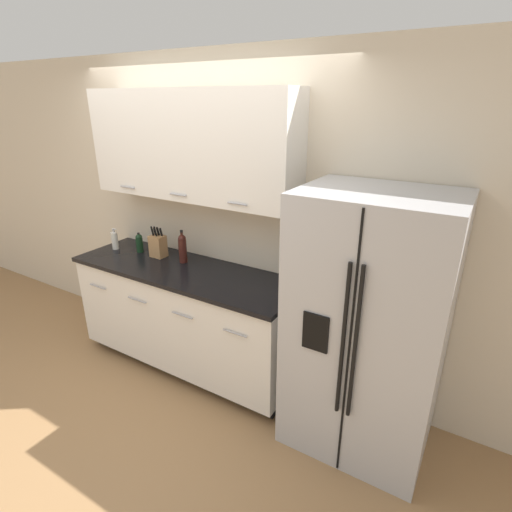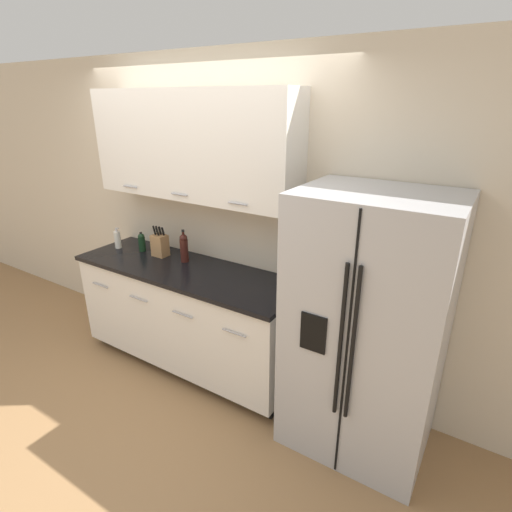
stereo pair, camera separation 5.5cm
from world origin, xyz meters
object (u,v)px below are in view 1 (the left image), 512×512
Objects in this scene: refrigerator at (367,327)px; soap_dispenser at (115,240)px; knife_block at (158,246)px; oil_bottle at (139,243)px; wine_bottle at (183,248)px.

soap_dispenser is at bearing 178.45° from refrigerator.
knife_block is 1.57× the size of oil_bottle.
knife_block reaches higher than soap_dispenser.
soap_dispenser is (-2.40, 0.06, 0.14)m from refrigerator.
oil_bottle is (-0.23, -0.00, -0.01)m from knife_block.
knife_block is 0.23m from oil_bottle.
wine_bottle is 0.51m from oil_bottle.
wine_bottle reaches higher than soap_dispenser.
refrigerator reaches higher than soap_dispenser.
knife_block is 1.41× the size of soap_dispenser.
refrigerator is 6.18× the size of wine_bottle.
wine_bottle is 1.42× the size of soap_dispenser.
refrigerator is 1.93m from knife_block.
oil_bottle is (0.25, 0.07, 0.00)m from soap_dispenser.
oil_bottle is (-2.15, 0.13, 0.14)m from refrigerator.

